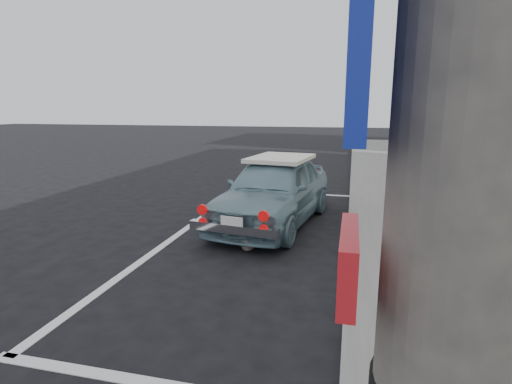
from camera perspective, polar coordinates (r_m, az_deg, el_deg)
ground at (r=3.97m, az=-16.73°, el=-19.53°), size 80.00×80.00×0.00m
sidewalk at (r=5.45m, az=27.83°, el=-10.64°), size 2.80×40.00×0.15m
building_far at (r=23.42m, az=25.72°, el=15.66°), size 3.50×10.00×8.00m
pline_front at (r=9.70m, az=5.52°, el=-0.20°), size 3.00×0.12×0.01m
pline_side at (r=6.79m, az=-10.65°, el=-5.69°), size 0.12×7.00×0.01m
retro_coupe at (r=7.09m, az=2.57°, el=0.29°), size 1.91×3.69×1.20m
cat at (r=5.83m, az=-1.20°, el=-7.42°), size 0.27×0.43×0.24m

